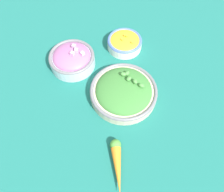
% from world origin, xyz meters
% --- Properties ---
extents(ground_plane, '(3.00, 3.00, 0.00)m').
position_xyz_m(ground_plane, '(0.00, 0.00, 0.00)').
color(ground_plane, '#196056').
extents(bowl_broccoli, '(0.22, 0.22, 0.07)m').
position_xyz_m(bowl_broccoli, '(-0.01, 0.04, 0.02)').
color(bowl_broccoli, beige).
rests_on(bowl_broccoli, ground_plane).
extents(bowl_red_onion, '(0.16, 0.16, 0.08)m').
position_xyz_m(bowl_red_onion, '(-0.20, -0.08, 0.03)').
color(bowl_red_onion, '#B2C1CC').
rests_on(bowl_red_onion, ground_plane).
extents(bowl_squash, '(0.13, 0.13, 0.05)m').
position_xyz_m(bowl_squash, '(-0.20, 0.13, 0.03)').
color(bowl_squash, silver).
rests_on(bowl_squash, ground_plane).
extents(loose_carrot, '(0.15, 0.07, 0.03)m').
position_xyz_m(loose_carrot, '(0.20, -0.07, 0.01)').
color(loose_carrot, orange).
rests_on(loose_carrot, ground_plane).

